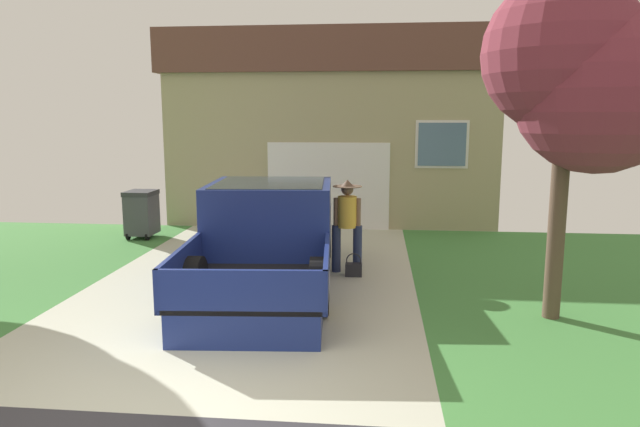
{
  "coord_description": "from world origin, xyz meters",
  "views": [
    {
      "loc": [
        1.97,
        -4.63,
        2.66
      ],
      "look_at": [
        1.03,
        4.72,
        1.09
      ],
      "focal_mm": 32.01,
      "sensor_mm": 36.0,
      "label": 1
    }
  ],
  "objects_px": {
    "wheeled_trash_bin": "(142,212)",
    "person_with_hat": "(347,220)",
    "house_with_garage": "(337,126)",
    "handbag": "(354,269)",
    "neighbor_tree": "(581,75)",
    "pickup_truck": "(270,236)"
  },
  "relations": [
    {
      "from": "wheeled_trash_bin",
      "to": "person_with_hat",
      "type": "bearing_deg",
      "value": -27.09
    },
    {
      "from": "house_with_garage",
      "to": "person_with_hat",
      "type": "bearing_deg",
      "value": -84.47
    },
    {
      "from": "person_with_hat",
      "to": "house_with_garage",
      "type": "relative_size",
      "value": 0.19
    },
    {
      "from": "house_with_garage",
      "to": "wheeled_trash_bin",
      "type": "relative_size",
      "value": 7.94
    },
    {
      "from": "wheeled_trash_bin",
      "to": "handbag",
      "type": "bearing_deg",
      "value": -28.96
    },
    {
      "from": "handbag",
      "to": "neighbor_tree",
      "type": "bearing_deg",
      "value": -33.84
    },
    {
      "from": "pickup_truck",
      "to": "person_with_hat",
      "type": "distance_m",
      "value": 1.38
    },
    {
      "from": "neighbor_tree",
      "to": "handbag",
      "type": "bearing_deg",
      "value": 146.16
    },
    {
      "from": "pickup_truck",
      "to": "neighbor_tree",
      "type": "height_order",
      "value": "neighbor_tree"
    },
    {
      "from": "handbag",
      "to": "wheeled_trash_bin",
      "type": "relative_size",
      "value": 0.38
    },
    {
      "from": "handbag",
      "to": "neighbor_tree",
      "type": "distance_m",
      "value": 4.61
    },
    {
      "from": "pickup_truck",
      "to": "wheeled_trash_bin",
      "type": "relative_size",
      "value": 5.05
    },
    {
      "from": "wheeled_trash_bin",
      "to": "neighbor_tree",
      "type": "bearing_deg",
      "value": -30.83
    },
    {
      "from": "pickup_truck",
      "to": "handbag",
      "type": "distance_m",
      "value": 1.53
    },
    {
      "from": "handbag",
      "to": "house_with_garage",
      "type": "height_order",
      "value": "house_with_garage"
    },
    {
      "from": "handbag",
      "to": "house_with_garage",
      "type": "distance_m",
      "value": 7.61
    },
    {
      "from": "handbag",
      "to": "wheeled_trash_bin",
      "type": "height_order",
      "value": "wheeled_trash_bin"
    },
    {
      "from": "pickup_truck",
      "to": "wheeled_trash_bin",
      "type": "distance_m",
      "value": 4.59
    },
    {
      "from": "person_with_hat",
      "to": "wheeled_trash_bin",
      "type": "bearing_deg",
      "value": -28.61
    },
    {
      "from": "neighbor_tree",
      "to": "wheeled_trash_bin",
      "type": "xyz_separation_m",
      "value": [
        -7.73,
        4.61,
        -2.61
      ]
    },
    {
      "from": "house_with_garage",
      "to": "handbag",
      "type": "bearing_deg",
      "value": -83.64
    },
    {
      "from": "wheeled_trash_bin",
      "to": "house_with_garage",
      "type": "bearing_deg",
      "value": 48.04
    }
  ]
}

